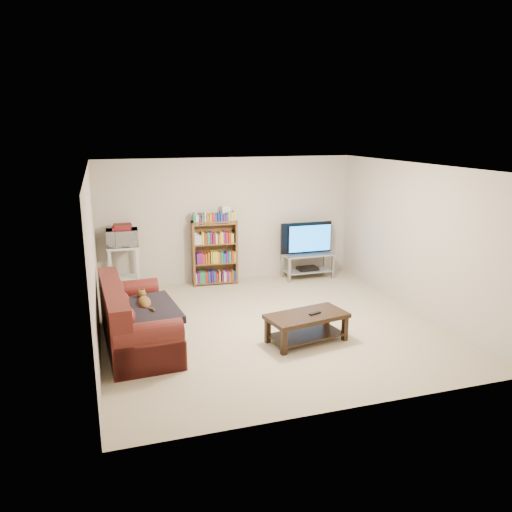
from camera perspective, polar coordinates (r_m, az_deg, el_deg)
name	(u,v)px	position (r m, az deg, el deg)	size (l,w,h in m)	color
floor	(270,325)	(7.74, 1.60, -7.84)	(5.00, 5.00, 0.00)	beige
ceiling	(271,167)	(7.19, 1.73, 10.17)	(5.00, 5.00, 0.00)	white
wall_back	(229,220)	(9.72, -3.12, 4.12)	(5.00, 5.00, 0.00)	beige
wall_front	(350,304)	(5.17, 10.70, -5.39)	(5.00, 5.00, 0.00)	beige
wall_left	(93,262)	(7.00, -18.09, -0.63)	(5.00, 5.00, 0.00)	beige
wall_right	(416,238)	(8.50, 17.83, 1.96)	(5.00, 5.00, 0.00)	beige
sofa	(133,324)	(7.15, -13.89, -7.52)	(1.01, 2.10, 0.88)	#571A16
blanket	(147,311)	(6.97, -12.38, -6.17)	(0.79, 1.03, 0.10)	black
cat	(144,303)	(7.12, -12.63, -5.21)	(0.22, 0.56, 0.17)	brown
coffee_table	(307,322)	(7.10, 5.81, -7.56)	(1.21, 0.76, 0.41)	black
remote	(315,313)	(7.06, 6.76, -6.52)	(0.18, 0.05, 0.02)	black
tv_stand	(308,261)	(10.06, 5.93, -0.62)	(1.00, 0.45, 0.50)	#999EA3
television	(308,239)	(9.95, 6.00, 2.00)	(1.07, 0.14, 0.62)	black
dvd_player	(308,268)	(10.10, 5.91, -1.43)	(0.40, 0.28, 0.06)	black
bookshelf	(215,252)	(9.57, -4.74, 0.51)	(0.87, 0.32, 1.24)	brown
shelf_clutter	(219,215)	(9.46, -4.26, 4.73)	(0.64, 0.21, 0.28)	silver
microwave_stand	(124,263)	(9.29, -14.85, -0.81)	(0.57, 0.42, 0.89)	silver
microwave	(122,238)	(9.19, -15.04, 2.03)	(0.55, 0.37, 0.30)	silver
game_boxes	(122,228)	(9.15, -15.11, 3.11)	(0.32, 0.28, 0.05)	maroon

